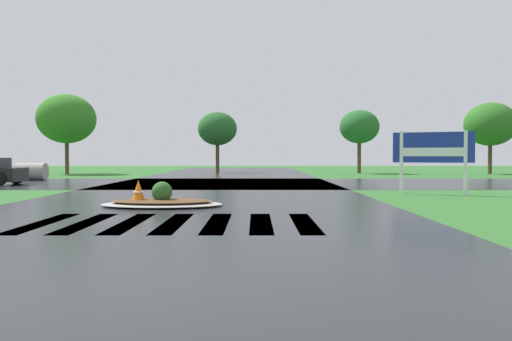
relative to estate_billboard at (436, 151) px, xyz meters
The scene contains 9 objects.
ground_plane 15.34m from the estate_billboard, 121.58° to the right, with size 120.00×120.00×0.10m, color #2D6628.
asphalt_roadway 8.68m from the estate_billboard, 159.42° to the right, with size 11.00×80.00×0.01m, color #232628.
asphalt_cross_road 10.82m from the estate_billboard, 138.29° to the left, with size 90.00×9.90×0.01m, color #232628.
crosswalk_stripes 11.04m from the estate_billboard, 137.00° to the right, with size 5.85×3.22×0.01m.
estate_billboard is the anchor object (origin of this frame).
median_island 9.87m from the estate_billboard, 155.14° to the right, with size 3.32×1.86×0.68m.
drainage_pipe_stack 21.39m from the estate_billboard, 151.97° to the left, with size 1.61×0.96×0.96m.
traffic_cone 10.44m from the estate_billboard, 156.30° to the right, with size 0.47×0.47×0.73m.
background_treeline 23.19m from the estate_billboard, 120.37° to the left, with size 45.80×5.58×5.92m.
Camera 1 is at (1.70, -4.67, 1.41)m, focal length 34.88 mm.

